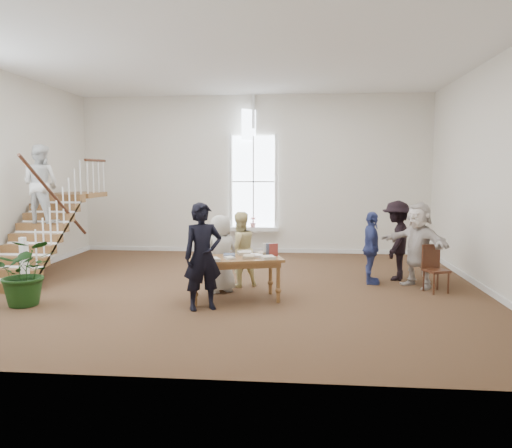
# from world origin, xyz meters

# --- Properties ---
(ground) EXTENTS (10.00, 10.00, 0.00)m
(ground) POSITION_xyz_m (0.00, 0.00, 0.00)
(ground) COLOR #442F1A
(ground) RESTS_ON ground
(room_shell) EXTENTS (10.49, 10.00, 10.00)m
(room_shell) POSITION_xyz_m (-0.00, 4.39, 0.40)
(room_shell) COLOR silver
(room_shell) RESTS_ON ground
(staircase) EXTENTS (1.10, 4.10, 2.92)m
(staircase) POSITION_xyz_m (-4.34, 0.75, 1.62)
(staircase) COLOR brown
(staircase) RESTS_ON ground
(library_table) EXTENTS (1.85, 1.28, 0.85)m
(library_table) POSITION_xyz_m (0.21, -0.98, 0.71)
(library_table) COLOR brown
(library_table) RESTS_ON ground
(police_officer) EXTENTS (0.79, 0.69, 1.82)m
(police_officer) POSITION_xyz_m (-0.26, -1.64, 0.91)
(police_officer) COLOR black
(police_officer) RESTS_ON ground
(elderly_woman) EXTENTS (0.88, 0.82, 1.51)m
(elderly_woman) POSITION_xyz_m (-0.16, -0.39, 0.75)
(elderly_woman) COLOR beige
(elderly_woman) RESTS_ON ground
(person_yellow) EXTENTS (0.94, 0.88, 1.53)m
(person_yellow) POSITION_xyz_m (0.14, 0.11, 0.77)
(person_yellow) COLOR #F1DD96
(person_yellow) RESTS_ON ground
(woman_cluster_a) EXTENTS (0.44, 0.91, 1.51)m
(woman_cluster_a) POSITION_xyz_m (2.84, 0.61, 0.76)
(woman_cluster_a) COLOR navy
(woman_cluster_a) RESTS_ON ground
(woman_cluster_b) EXTENTS (0.95, 1.25, 1.72)m
(woman_cluster_b) POSITION_xyz_m (3.44, 1.06, 0.86)
(woman_cluster_b) COLOR black
(woman_cluster_b) RESTS_ON ground
(woman_cluster_c) EXTENTS (1.41, 1.57, 1.73)m
(woman_cluster_c) POSITION_xyz_m (3.74, 0.41, 0.87)
(woman_cluster_c) COLOR silver
(woman_cluster_c) RESTS_ON ground
(floor_plant) EXTENTS (1.30, 1.22, 1.18)m
(floor_plant) POSITION_xyz_m (-3.40, -1.67, 0.59)
(floor_plant) COLOR #163611
(floor_plant) RESTS_ON ground
(side_chair) EXTENTS (0.52, 0.52, 0.92)m
(side_chair) POSITION_xyz_m (3.97, 0.02, 0.51)
(side_chair) COLOR #3C1D10
(side_chair) RESTS_ON ground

